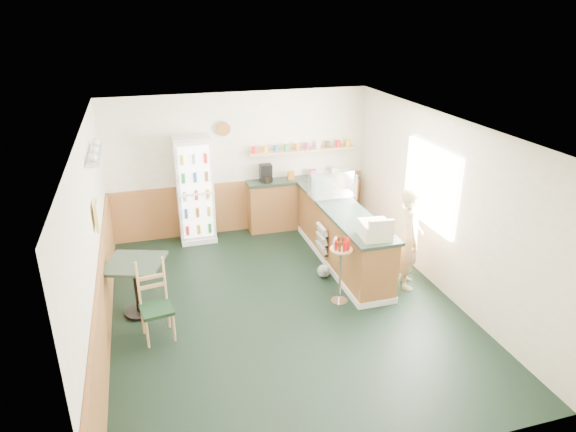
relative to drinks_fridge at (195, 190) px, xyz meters
name	(u,v)px	position (x,y,z in m)	size (l,w,h in m)	color
ground	(283,306)	(0.92, -2.74, -0.99)	(6.00, 6.00, 0.00)	black
room_envelope	(255,195)	(0.69, -2.01, 0.53)	(5.04, 6.02, 2.72)	white
service_counter	(342,238)	(2.27, -1.67, -0.53)	(0.68, 3.01, 1.01)	#A25E34
back_counter	(302,200)	(2.11, 0.06, -0.44)	(2.24, 0.42, 1.69)	#A25E34
drinks_fridge	(195,190)	(0.00, 0.00, 0.00)	(0.65, 0.54, 1.99)	white
display_case	(332,186)	(2.27, -1.13, 0.24)	(0.79, 0.41, 0.45)	silver
cash_register	(375,230)	(2.27, -2.87, 0.14)	(0.41, 0.44, 0.24)	beige
shopkeeper	(410,238)	(2.97, -2.67, -0.18)	(0.54, 0.39, 1.63)	tan
condiment_stand	(341,259)	(1.76, -2.84, -0.28)	(0.33, 0.33, 1.03)	silver
newspaper_rack	(322,239)	(1.91, -1.64, -0.52)	(0.09, 0.41, 0.49)	black
cafe_table	(136,278)	(-1.13, -2.33, -0.40)	(0.97, 0.97, 0.83)	black
cafe_chair	(155,297)	(-0.90, -2.92, -0.43)	(0.46, 0.46, 1.09)	black
dog_doorstop	(324,271)	(1.80, -2.08, -0.87)	(0.21, 0.27, 0.25)	gray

